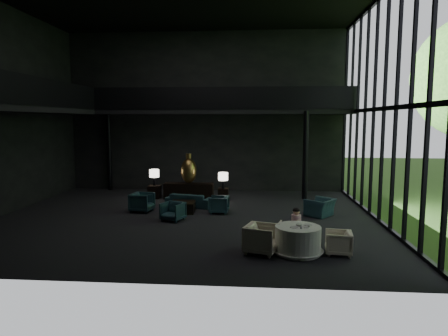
# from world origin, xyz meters

# --- Properties ---
(floor) EXTENTS (14.00, 12.00, 0.02)m
(floor) POSITION_xyz_m (0.00, 0.00, 0.00)
(floor) COLOR black
(floor) RESTS_ON ground
(wall_back) EXTENTS (14.00, 0.04, 8.00)m
(wall_back) POSITION_xyz_m (0.00, 6.00, 4.00)
(wall_back) COLOR black
(wall_back) RESTS_ON ground
(wall_front) EXTENTS (14.00, 0.04, 8.00)m
(wall_front) POSITION_xyz_m (0.00, -6.00, 4.00)
(wall_front) COLOR black
(wall_front) RESTS_ON ground
(curtain_wall) EXTENTS (0.20, 12.00, 8.00)m
(curtain_wall) POSITION_xyz_m (6.95, 0.00, 4.00)
(curtain_wall) COLOR black
(curtain_wall) RESTS_ON ground
(mezzanine_left) EXTENTS (2.00, 12.00, 0.25)m
(mezzanine_left) POSITION_xyz_m (-6.00, 0.00, 4.00)
(mezzanine_left) COLOR black
(mezzanine_left) RESTS_ON wall_left
(mezzanine_back) EXTENTS (12.00, 2.00, 0.25)m
(mezzanine_back) POSITION_xyz_m (1.00, 5.00, 4.00)
(mezzanine_back) COLOR black
(mezzanine_back) RESTS_ON wall_back
(railing_left) EXTENTS (0.06, 12.00, 1.00)m
(railing_left) POSITION_xyz_m (-5.00, 0.00, 4.60)
(railing_left) COLOR black
(railing_left) RESTS_ON mezzanine_left
(railing_back) EXTENTS (12.00, 0.06, 1.00)m
(railing_back) POSITION_xyz_m (1.00, 4.00, 4.60)
(railing_back) COLOR black
(railing_back) RESTS_ON mezzanine_back
(column_nw) EXTENTS (0.24, 0.24, 4.00)m
(column_nw) POSITION_xyz_m (-5.00, 5.70, 2.00)
(column_nw) COLOR black
(column_nw) RESTS_ON floor
(column_ne) EXTENTS (0.24, 0.24, 4.00)m
(column_ne) POSITION_xyz_m (4.80, 4.00, 2.00)
(column_ne) COLOR black
(column_ne) RESTS_ON floor
(console) EXTENTS (2.27, 0.52, 0.72)m
(console) POSITION_xyz_m (-0.51, 3.60, 0.36)
(console) COLOR black
(console) RESTS_ON floor
(bronze_urn) EXTENTS (0.73, 0.73, 1.36)m
(bronze_urn) POSITION_xyz_m (-0.51, 3.67, 1.30)
(bronze_urn) COLOR #A68224
(bronze_urn) RESTS_ON console
(side_table_left) EXTENTS (0.54, 0.54, 0.60)m
(side_table_left) POSITION_xyz_m (-2.11, 3.61, 0.30)
(side_table_left) COLOR black
(side_table_left) RESTS_ON floor
(table_lamp_left) EXTENTS (0.44, 0.44, 0.74)m
(table_lamp_left) POSITION_xyz_m (-2.11, 3.61, 1.13)
(table_lamp_left) COLOR black
(table_lamp_left) RESTS_ON side_table_left
(side_table_right) EXTENTS (0.47, 0.47, 0.51)m
(side_table_right) POSITION_xyz_m (1.09, 3.60, 0.26)
(side_table_right) COLOR black
(side_table_right) RESTS_ON floor
(table_lamp_right) EXTENTS (0.44, 0.44, 0.74)m
(table_lamp_right) POSITION_xyz_m (1.09, 3.47, 1.04)
(table_lamp_right) COLOR black
(table_lamp_right) RESTS_ON side_table_right
(sofa) EXTENTS (1.84, 0.90, 0.69)m
(sofa) POSITION_xyz_m (-0.20, 1.94, 0.35)
(sofa) COLOR black
(sofa) RESTS_ON floor
(lounge_armchair_west) EXTENTS (0.91, 0.96, 0.88)m
(lounge_armchair_west) POSITION_xyz_m (-1.91, 0.88, 0.44)
(lounge_armchair_west) COLOR #152731
(lounge_armchair_west) RESTS_ON floor
(lounge_armchair_east) EXTENTS (0.67, 0.71, 0.70)m
(lounge_armchair_east) POSITION_xyz_m (1.13, 0.88, 0.35)
(lounge_armchair_east) COLOR #273B4A
(lounge_armchair_east) RESTS_ON floor
(lounge_armchair_south) EXTENTS (0.86, 0.84, 0.70)m
(lounge_armchair_south) POSITION_xyz_m (-0.41, -0.42, 0.35)
(lounge_armchair_south) COLOR #1B2632
(lounge_armchair_south) RESTS_ON floor
(window_armchair) EXTENTS (1.07, 1.13, 0.83)m
(window_armchair) POSITION_xyz_m (4.99, 0.69, 0.42)
(window_armchair) COLOR #283845
(window_armchair) RESTS_ON floor
(coffee_table) EXTENTS (0.98, 0.98, 0.41)m
(coffee_table) POSITION_xyz_m (-0.30, 0.91, 0.21)
(coffee_table) COLOR black
(coffee_table) RESTS_ON floor
(dining_table) EXTENTS (1.40, 1.40, 0.75)m
(dining_table) POSITION_xyz_m (3.70, -3.66, 0.33)
(dining_table) COLOR white
(dining_table) RESTS_ON floor
(dining_chair_north) EXTENTS (0.72, 0.69, 0.63)m
(dining_chair_north) POSITION_xyz_m (3.57, -2.83, 0.31)
(dining_chair_north) COLOR beige
(dining_chair_north) RESTS_ON floor
(dining_chair_east) EXTENTS (0.65, 0.69, 0.63)m
(dining_chair_east) POSITION_xyz_m (4.79, -3.65, 0.32)
(dining_chair_east) COLOR beige
(dining_chair_east) RESTS_ON floor
(dining_chair_west) EXTENTS (1.12, 1.16, 0.96)m
(dining_chair_west) POSITION_xyz_m (2.73, -3.70, 0.48)
(dining_chair_west) COLOR beige
(dining_chair_west) RESTS_ON floor
(child) EXTENTS (0.29, 0.29, 0.61)m
(child) POSITION_xyz_m (3.74, -2.77, 0.75)
(child) COLOR pink
(child) RESTS_ON dining_chair_north
(plate_a) EXTENTS (0.23, 0.23, 0.01)m
(plate_a) POSITION_xyz_m (3.58, -3.78, 0.76)
(plate_a) COLOR white
(plate_a) RESTS_ON dining_table
(plate_b) EXTENTS (0.29, 0.29, 0.02)m
(plate_b) POSITION_xyz_m (3.98, -3.51, 0.76)
(plate_b) COLOR white
(plate_b) RESTS_ON dining_table
(saucer) EXTENTS (0.19, 0.19, 0.01)m
(saucer) POSITION_xyz_m (3.91, -3.79, 0.76)
(saucer) COLOR white
(saucer) RESTS_ON dining_table
(coffee_cup) EXTENTS (0.09, 0.09, 0.06)m
(coffee_cup) POSITION_xyz_m (3.99, -3.70, 0.79)
(coffee_cup) COLOR white
(coffee_cup) RESTS_ON saucer
(cereal_bowl) EXTENTS (0.17, 0.17, 0.09)m
(cereal_bowl) POSITION_xyz_m (3.73, -3.62, 0.79)
(cereal_bowl) COLOR white
(cereal_bowl) RESTS_ON dining_table
(cream_pot) EXTENTS (0.06, 0.06, 0.06)m
(cream_pot) POSITION_xyz_m (3.76, -3.90, 0.78)
(cream_pot) COLOR #99999E
(cream_pot) RESTS_ON dining_table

